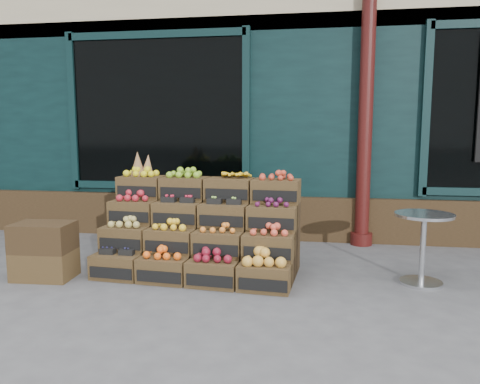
# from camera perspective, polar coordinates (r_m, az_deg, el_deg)

# --- Properties ---
(ground) EXTENTS (60.00, 60.00, 0.00)m
(ground) POSITION_cam_1_polar(r_m,az_deg,el_deg) (4.45, 1.13, -12.19)
(ground) COLOR #4D4D50
(ground) RESTS_ON ground
(shop_facade) EXTENTS (12.00, 6.24, 4.80)m
(shop_facade) POSITION_cam_1_polar(r_m,az_deg,el_deg) (9.31, 5.73, 13.13)
(shop_facade) COLOR black
(shop_facade) RESTS_ON ground
(crate_display) EXTENTS (2.09, 1.13, 1.27)m
(crate_display) POSITION_cam_1_polar(r_m,az_deg,el_deg) (5.01, -4.78, -5.26)
(crate_display) COLOR #42301A
(crate_display) RESTS_ON ground
(spare_crates) EXTENTS (0.60, 0.43, 0.57)m
(spare_crates) POSITION_cam_1_polar(r_m,az_deg,el_deg) (5.18, -22.77, -6.62)
(spare_crates) COLOR #42301A
(spare_crates) RESTS_ON ground
(bistro_table) EXTENTS (0.56, 0.56, 0.70)m
(bistro_table) POSITION_cam_1_polar(r_m,az_deg,el_deg) (4.91, 21.42, -5.50)
(bistro_table) COLOR silver
(bistro_table) RESTS_ON ground
(shopkeeper) EXTENTS (0.87, 0.74, 2.02)m
(shopkeeper) POSITION_cam_1_polar(r_m,az_deg,el_deg) (7.34, -10.82, 3.66)
(shopkeeper) COLOR #1C652F
(shopkeeper) RESTS_ON ground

